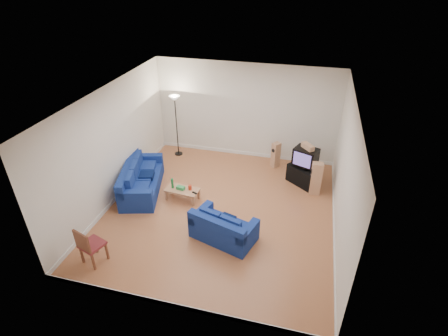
% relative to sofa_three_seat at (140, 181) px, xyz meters
% --- Properties ---
extents(room, '(6.01, 6.51, 3.21)m').
position_rel_sofa_three_seat_xyz_m(room, '(2.51, -0.31, 1.23)').
color(room, brown).
rests_on(room, ground).
extents(sofa_three_seat, '(1.51, 2.38, 0.85)m').
position_rel_sofa_three_seat_xyz_m(sofa_three_seat, '(0.00, 0.00, 0.00)').
color(sofa_three_seat, navy).
rests_on(sofa_three_seat, ground).
extents(sofa_loveseat, '(1.71, 1.26, 0.76)m').
position_rel_sofa_three_seat_xyz_m(sofa_loveseat, '(2.86, -1.41, -0.03)').
color(sofa_loveseat, navy).
rests_on(sofa_loveseat, ground).
extents(coffee_table, '(0.98, 0.56, 0.34)m').
position_rel_sofa_three_seat_xyz_m(coffee_table, '(1.34, -0.10, -0.03)').
color(coffee_table, tan).
rests_on(coffee_table, ground).
extents(bottle, '(0.07, 0.07, 0.30)m').
position_rel_sofa_three_seat_xyz_m(bottle, '(1.06, -0.10, 0.18)').
color(bottle, '#197233').
rests_on(bottle, coffee_table).
extents(tissue_box, '(0.25, 0.16, 0.09)m').
position_rel_sofa_three_seat_xyz_m(tissue_box, '(1.30, -0.12, 0.07)').
color(tissue_box, green).
rests_on(tissue_box, coffee_table).
extents(red_canister, '(0.13, 0.13, 0.14)m').
position_rel_sofa_three_seat_xyz_m(red_canister, '(1.56, -0.06, 0.09)').
color(red_canister, red).
rests_on(red_canister, coffee_table).
extents(remote, '(0.16, 0.11, 0.02)m').
position_rel_sofa_three_seat_xyz_m(remote, '(1.74, -0.20, 0.04)').
color(remote, black).
rests_on(remote, coffee_table).
extents(tv_stand, '(1.05, 0.97, 0.56)m').
position_rel_sofa_three_seat_xyz_m(tv_stand, '(4.59, 1.59, -0.03)').
color(tv_stand, black).
rests_on(tv_stand, ground).
extents(av_receiver, '(0.52, 0.53, 0.10)m').
position_rel_sofa_three_seat_xyz_m(av_receiver, '(4.60, 1.62, 0.30)').
color(av_receiver, black).
rests_on(av_receiver, tv_stand).
extents(television, '(0.80, 0.70, 0.51)m').
position_rel_sofa_three_seat_xyz_m(television, '(4.59, 1.61, 0.60)').
color(television, black).
rests_on(television, av_receiver).
extents(centre_speaker, '(0.40, 0.43, 0.15)m').
position_rel_sofa_three_seat_xyz_m(centre_speaker, '(4.61, 1.62, 0.93)').
color(centre_speaker, tan).
rests_on(centre_speaker, television).
extents(speaker_left, '(0.31, 0.32, 0.85)m').
position_rel_sofa_three_seat_xyz_m(speaker_left, '(3.65, 2.39, 0.11)').
color(speaker_left, tan).
rests_on(speaker_left, ground).
extents(speaker_right, '(0.33, 0.26, 1.01)m').
position_rel_sofa_three_seat_xyz_m(speaker_right, '(4.96, 1.14, 0.19)').
color(speaker_right, tan).
rests_on(speaker_right, ground).
extents(floor_lamp, '(0.36, 0.36, 2.13)m').
position_rel_sofa_three_seat_xyz_m(floor_lamp, '(0.27, 2.39, 1.44)').
color(floor_lamp, black).
rests_on(floor_lamp, ground).
extents(dining_chair, '(0.59, 0.59, 0.97)m').
position_rel_sofa_three_seat_xyz_m(dining_chair, '(0.23, -2.90, 0.22)').
color(dining_chair, brown).
rests_on(dining_chair, ground).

